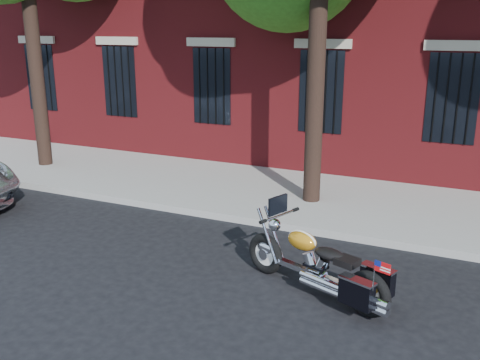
% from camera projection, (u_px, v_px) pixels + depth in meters
% --- Properties ---
extents(ground, '(120.00, 120.00, 0.00)m').
position_uv_depth(ground, '(233.00, 252.00, 9.22)').
color(ground, black).
rests_on(ground, ground).
extents(curb, '(40.00, 0.16, 0.15)m').
position_uv_depth(curb, '(263.00, 222.00, 10.41)').
color(curb, gray).
rests_on(curb, ground).
extents(sidewalk, '(40.00, 3.60, 0.15)m').
position_uv_depth(sidewalk, '(294.00, 195.00, 12.05)').
color(sidewalk, gray).
rests_on(sidewalk, ground).
extents(motorcycle, '(2.40, 1.35, 1.32)m').
position_uv_depth(motorcycle, '(320.00, 268.00, 7.60)').
color(motorcycle, black).
rests_on(motorcycle, ground).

